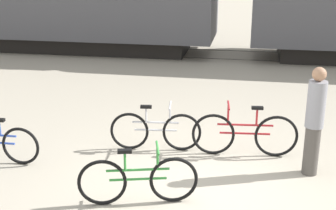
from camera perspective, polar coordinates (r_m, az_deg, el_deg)
The scene contains 7 objects.
ground_plane at distance 7.38m, azimuth 3.99°, elevation -9.68°, with size 80.00×80.00×0.00m, color #B2A893.
rail_near at distance 15.76m, azimuth 7.62°, elevation 5.55°, with size 64.00×0.07×0.01m, color #4C4238.
rail_far at distance 17.16m, azimuth 7.87°, elevation 6.59°, with size 64.00×0.07×0.01m, color #4C4238.
bicycle_green at distance 6.72m, azimuth -3.66°, elevation -9.09°, with size 1.67×0.54×0.87m.
bicycle_silver at distance 8.44m, azimuth -1.52°, elevation -3.14°, with size 1.65×0.46×0.87m.
bicycle_maroon at distance 8.31m, azimuth 9.32°, elevation -3.54°, with size 1.85×0.46×0.94m.
person_in_grey at distance 7.70m, azimuth 17.42°, elevation -1.84°, with size 0.29×0.29×1.78m.
Camera 1 is at (0.65, -6.48, 3.47)m, focal length 50.00 mm.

